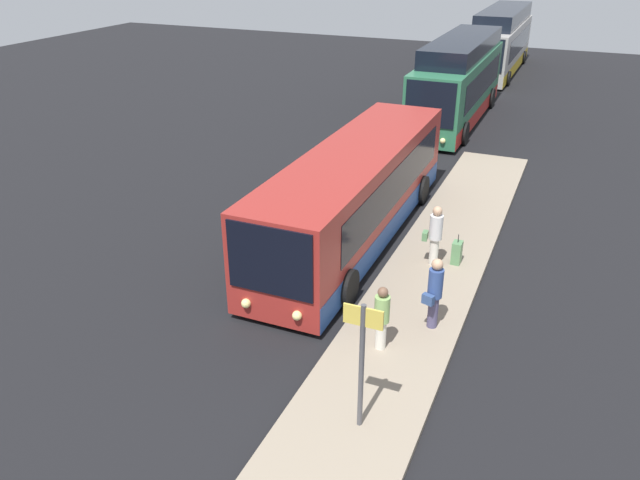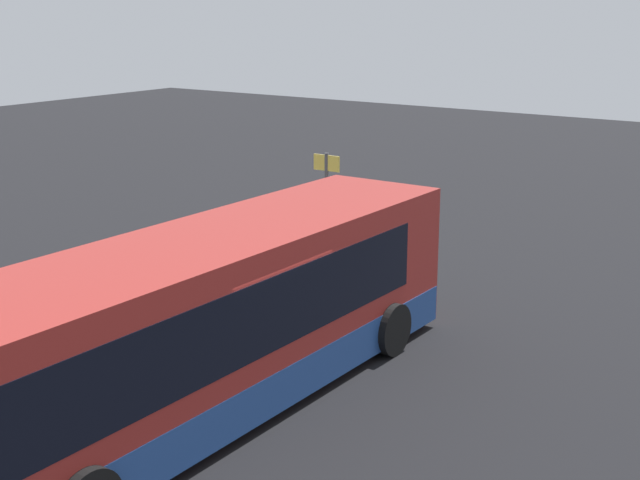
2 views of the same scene
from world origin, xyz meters
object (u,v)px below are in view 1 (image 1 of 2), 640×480
Objects in this scene: passenger_waiting at (382,316)px; suitcase at (457,253)px; passenger_boarding at (435,233)px; bus_lead at (356,194)px; bus_second at (458,84)px; passenger_with_bags at (435,290)px; sign_post at (362,353)px; bus_third at (500,44)px.

passenger_waiting is 1.75× the size of suitcase.
passenger_boarding is at bearing -61.32° from suitcase.
bus_lead is 3.02m from passenger_boarding.
bus_lead is 1.02× the size of bus_second.
sign_post is at bearing 101.30° from passenger_with_bags.
sign_post is (36.18, 3.07, -0.01)m from bus_third.
bus_lead is 6.42× the size of passenger_boarding.
bus_lead is 4.24× the size of sign_post.
passenger_boarding is at bearing 5.42° from bus_third.
bus_second is 6.18× the size of passenger_with_bags.
suitcase is at bearing 76.52° from bus_lead.
bus_second is 19.22m from passenger_with_bags.
passenger_boarding is 0.66× the size of sign_post.
suitcase is (-0.33, 0.60, -0.64)m from passenger_boarding.
sign_post reaches higher than passenger_waiting.
passenger_waiting is at bearing -8.66° from suitcase.
bus_second is at bearing -61.27° from passenger_with_bags.
passenger_with_bags is at bearing 6.21° from bus_third.
passenger_boarding is at bearing -177.58° from sign_post.
suitcase is at bearing 138.86° from passenger_waiting.
passenger_boarding is (1.14, 2.78, -0.31)m from bus_lead.
bus_second reaches higher than suitcase.
passenger_waiting is at bearing 74.42° from passenger_with_bags.
passenger_with_bags reaches higher than suitcase.
passenger_boarding is 0.98× the size of passenger_with_bags.
passenger_with_bags is at bearing 2.44° from suitcase.
passenger_boarding is 6.92m from sign_post.
bus_third reaches higher than passenger_with_bags.
bus_second is 15.89m from suitcase.
bus_lead is 28.17m from bus_third.
sign_post is at bearing -2.46° from suitcase.
sign_post reaches higher than passenger_boarding.
passenger_with_bags is at bearing -171.32° from passenger_boarding.
bus_third is 13.65× the size of suitcase.
bus_second is at bearing 5.05° from passenger_boarding.
sign_post is at bearing -23.27° from passenger_waiting.
bus_third is 7.78× the size of passenger_waiting.
bus_second reaches higher than passenger_with_bags.
bus_third is 29.20m from suitcase.
bus_third is at bearing -65.63° from passenger_with_bags.
sign_post is (2.50, 0.41, 0.82)m from passenger_waiting.
suitcase is (28.97, 3.38, -1.35)m from bus_third.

